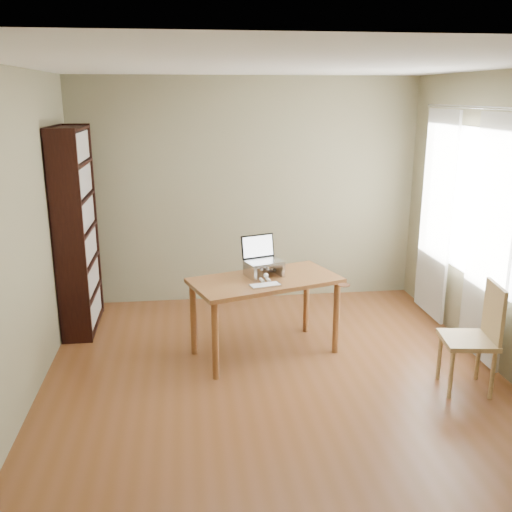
# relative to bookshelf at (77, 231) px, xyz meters

# --- Properties ---
(room) EXTENTS (4.04, 4.54, 2.64)m
(room) POSITION_rel_bookshelf_xyz_m (1.86, -1.54, 0.25)
(room) COLOR brown
(room) RESTS_ON ground
(bookshelf) EXTENTS (0.30, 0.90, 2.10)m
(bookshelf) POSITION_rel_bookshelf_xyz_m (0.00, 0.00, 0.00)
(bookshelf) COLOR black
(bookshelf) RESTS_ON ground
(curtains) EXTENTS (0.03, 1.90, 2.25)m
(curtains) POSITION_rel_bookshelf_xyz_m (3.75, -0.75, 0.12)
(curtains) COLOR white
(curtains) RESTS_ON ground
(desk) EXTENTS (1.50, 1.07, 0.75)m
(desk) POSITION_rel_bookshelf_xyz_m (1.82, -0.89, -0.40)
(desk) COLOR brown
(desk) RESTS_ON ground
(laptop_stand) EXTENTS (0.32, 0.25, 0.13)m
(laptop_stand) POSITION_rel_bookshelf_xyz_m (1.82, -0.81, -0.22)
(laptop_stand) COLOR silver
(laptop_stand) RESTS_ON desk
(laptop) EXTENTS (0.39, 0.37, 0.24)m
(laptop) POSITION_rel_bookshelf_xyz_m (1.82, -0.75, -0.11)
(laptop) COLOR silver
(laptop) RESTS_ON laptop_stand
(keyboard) EXTENTS (0.30, 0.18, 0.02)m
(keyboard) POSITION_rel_bookshelf_xyz_m (1.79, -1.11, -0.29)
(keyboard) COLOR silver
(keyboard) RESTS_ON desk
(coaster) EXTENTS (0.11, 0.11, 0.01)m
(coaster) POSITION_rel_bookshelf_xyz_m (2.49, -1.17, -0.30)
(coaster) COLOR brown
(coaster) RESTS_ON desk
(cat) EXTENTS (0.24, 0.48, 0.14)m
(cat) POSITION_rel_bookshelf_xyz_m (1.78, -0.78, -0.24)
(cat) COLOR #483E38
(cat) RESTS_ON desk
(chair) EXTENTS (0.47, 0.47, 0.93)m
(chair) POSITION_rel_bookshelf_xyz_m (3.46, -1.78, -0.55)
(chair) COLOR tan
(chair) RESTS_ON ground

